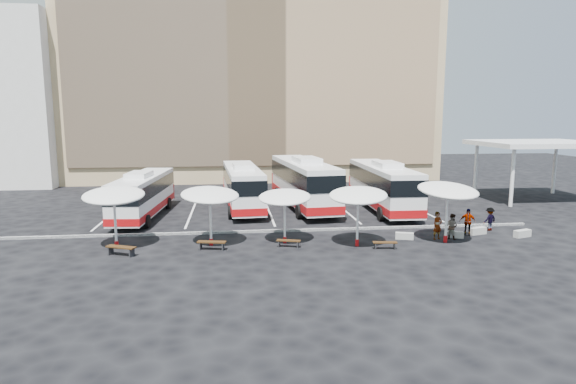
{
  "coord_description": "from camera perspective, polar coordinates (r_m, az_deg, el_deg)",
  "views": [
    {
      "loc": [
        -2.83,
        -29.66,
        7.44
      ],
      "look_at": [
        1.0,
        3.0,
        2.2
      ],
      "focal_mm": 30.0,
      "sensor_mm": 36.0,
      "label": 1
    }
  ],
  "objects": [
    {
      "name": "passenger_2",
      "position": [
        32.27,
        20.51,
        -3.33
      ],
      "size": [
        1.07,
        0.81,
        1.68
      ],
      "primitive_type": "imported",
      "rotation": [
        0.0,
        0.0,
        -0.47
      ],
      "color": "black",
      "rests_on": "ground"
    },
    {
      "name": "wood_bench_3",
      "position": [
        27.73,
        11.41,
        -6.01
      ],
      "size": [
        1.4,
        0.54,
        0.42
      ],
      "rotation": [
        0.0,
        0.0,
        -0.13
      ],
      "color": "black",
      "rests_on": "ground"
    },
    {
      "name": "sunshade_3",
      "position": [
        27.57,
        8.31,
        -0.42
      ],
      "size": [
        4.27,
        4.3,
        3.47
      ],
      "rotation": [
        0.0,
        0.0,
        -0.36
      ],
      "color": "white",
      "rests_on": "ground"
    },
    {
      "name": "sunshade_0",
      "position": [
        28.58,
        -19.95,
        -0.41
      ],
      "size": [
        3.67,
        3.71,
        3.54
      ],
      "rotation": [
        0.0,
        0.0,
        0.09
      ],
      "color": "white",
      "rests_on": "ground"
    },
    {
      "name": "passenger_1",
      "position": [
        30.94,
        18.88,
        -3.87
      ],
      "size": [
        0.93,
        0.96,
        1.57
      ],
      "primitive_type": "imported",
      "rotation": [
        0.0,
        0.0,
        2.21
      ],
      "color": "black",
      "rests_on": "ground"
    },
    {
      "name": "bus_1",
      "position": [
        38.79,
        -5.42,
        0.82
      ],
      "size": [
        3.28,
        11.92,
        3.74
      ],
      "rotation": [
        0.0,
        0.0,
        0.06
      ],
      "color": "white",
      "rests_on": "ground"
    },
    {
      "name": "bay_lines",
      "position": [
        38.49,
        -2.35,
        -2.09
      ],
      "size": [
        24.15,
        12.0,
        0.01
      ],
      "color": "white",
      "rests_on": "ground"
    },
    {
      "name": "wood_bench_2",
      "position": [
        27.57,
        0.07,
        -5.91
      ],
      "size": [
        1.41,
        0.73,
        0.42
      ],
      "rotation": [
        0.0,
        0.0,
        -0.29
      ],
      "color": "black",
      "rests_on": "ground"
    },
    {
      "name": "sandstone_building",
      "position": [
        61.81,
        -4.16,
        13.85
      ],
      "size": [
        42.0,
        18.25,
        29.6
      ],
      "color": "tan",
      "rests_on": "ground"
    },
    {
      "name": "conc_bench_2",
      "position": [
        32.81,
        21.55,
        -4.31
      ],
      "size": [
        1.23,
        0.7,
        0.44
      ],
      "primitive_type": "cube",
      "rotation": [
        0.0,
        0.0,
        0.29
      ],
      "color": "#979792",
      "rests_on": "ground"
    },
    {
      "name": "conc_bench_3",
      "position": [
        33.21,
        26.02,
        -4.44
      ],
      "size": [
        1.23,
        0.74,
        0.44
      ],
      "primitive_type": "cube",
      "rotation": [
        0.0,
        0.0,
        0.32
      ],
      "color": "#979792",
      "rests_on": "ground"
    },
    {
      "name": "sunshade_4",
      "position": [
        29.57,
        18.43,
        0.15
      ],
      "size": [
        4.14,
        4.18,
        3.65
      ],
      "rotation": [
        0.0,
        0.0,
        0.21
      ],
      "color": "white",
      "rests_on": "ground"
    },
    {
      "name": "wood_bench_1",
      "position": [
        27.35,
        -9.03,
        -6.03
      ],
      "size": [
        1.66,
        0.74,
        0.49
      ],
      "rotation": [
        0.0,
        0.0,
        -0.2
      ],
      "color": "black",
      "rests_on": "ground"
    },
    {
      "name": "apartment_block",
      "position": [
        62.93,
        -30.7,
        9.23
      ],
      "size": [
        14.0,
        14.0,
        18.0
      ],
      "primitive_type": "cube",
      "color": "silver",
      "rests_on": "ground"
    },
    {
      "name": "ground",
      "position": [
        30.71,
        -1.21,
        -4.97
      ],
      "size": [
        120.0,
        120.0,
        0.0
      ],
      "primitive_type": "plane",
      "color": "black",
      "rests_on": "ground"
    },
    {
      "name": "passenger_3",
      "position": [
        34.03,
        22.77,
        -2.98
      ],
      "size": [
        1.12,
        0.87,
        1.53
      ],
      "primitive_type": "imported",
      "rotation": [
        0.0,
        0.0,
        3.49
      ],
      "color": "black",
      "rests_on": "ground"
    },
    {
      "name": "bus_3",
      "position": [
        38.85,
        11.15,
        0.85
      ],
      "size": [
        3.1,
        12.46,
        3.94
      ],
      "rotation": [
        0.0,
        0.0,
        -0.02
      ],
      "color": "white",
      "rests_on": "ground"
    },
    {
      "name": "sunshade_2",
      "position": [
        27.99,
        -0.39,
        -0.64
      ],
      "size": [
        3.71,
        3.74,
        3.21
      ],
      "rotation": [
        0.0,
        0.0,
        -0.24
      ],
      "color": "white",
      "rests_on": "ground"
    },
    {
      "name": "curb_divider",
      "position": [
        31.17,
        -1.29,
        -4.61
      ],
      "size": [
        34.0,
        0.25,
        0.15
      ],
      "primitive_type": "cube",
      "color": "black",
      "rests_on": "ground"
    },
    {
      "name": "bus_0",
      "position": [
        36.98,
        -16.77,
        -0.17
      ],
      "size": [
        3.22,
        11.03,
        3.45
      ],
      "rotation": [
        0.0,
        0.0,
        -0.09
      ],
      "color": "white",
      "rests_on": "ground"
    },
    {
      "name": "wood_bench_0",
      "position": [
        27.44,
        -19.18,
        -6.35
      ],
      "size": [
        1.7,
        1.09,
        0.51
      ],
      "rotation": [
        0.0,
        0.0,
        -0.42
      ],
      "color": "black",
      "rests_on": "ground"
    },
    {
      "name": "passenger_0",
      "position": [
        30.57,
        17.29,
        -3.81
      ],
      "size": [
        0.71,
        0.57,
        1.7
      ],
      "primitive_type": "imported",
      "rotation": [
        0.0,
        0.0,
        0.29
      ],
      "color": "black",
      "rests_on": "ground"
    },
    {
      "name": "service_canopy",
      "position": [
        47.95,
        27.46,
        4.97
      ],
      "size": [
        10.0,
        8.0,
        5.2
      ],
      "color": "white",
      "rests_on": "ground"
    },
    {
      "name": "conc_bench_0",
      "position": [
        30.19,
        13.63,
        -5.08
      ],
      "size": [
        1.13,
        0.68,
        0.4
      ],
      "primitive_type": "cube",
      "rotation": [
        0.0,
        0.0,
        -0.33
      ],
      "color": "#979792",
      "rests_on": "ground"
    },
    {
      "name": "sunshade_1",
      "position": [
        27.78,
        -9.23,
        -0.39
      ],
      "size": [
        4.3,
        4.32,
        3.46
      ],
      "rotation": [
        0.0,
        0.0,
        0.38
      ],
      "color": "white",
      "rests_on": "ground"
    },
    {
      "name": "conc_bench_1",
      "position": [
        31.4,
        19.12,
        -4.79
      ],
      "size": [
        1.11,
        0.62,
        0.4
      ],
      "primitive_type": "cube",
      "rotation": [
        0.0,
        0.0,
        -0.26
      ],
      "color": "#979792",
      "rests_on": "ground"
    },
    {
      "name": "bus_2",
      "position": [
        39.19,
        1.81,
        1.29
      ],
      "size": [
        4.04,
        13.43,
        4.2
      ],
      "rotation": [
        0.0,
        0.0,
        0.1
      ],
      "color": "white",
      "rests_on": "ground"
    }
  ]
}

